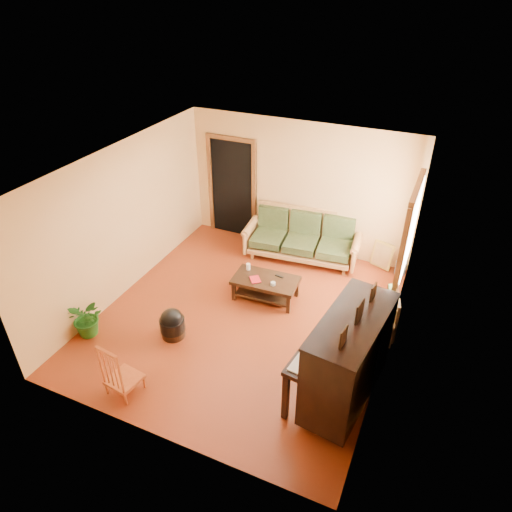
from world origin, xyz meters
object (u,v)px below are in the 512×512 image
at_px(sofa, 302,237).
at_px(coffee_table, 266,288).
at_px(potted_plant, 87,318).
at_px(armchair, 371,312).
at_px(piano, 348,361).
at_px(footstool, 173,326).
at_px(red_chair, 122,368).
at_px(ceramic_crock, 400,268).

height_order(sofa, coffee_table, sofa).
xyz_separation_m(sofa, potted_plant, (-2.28, -3.46, -0.15)).
bearing_deg(potted_plant, sofa, 56.64).
xyz_separation_m(armchair, piano, (-0.03, -1.44, 0.27)).
bearing_deg(piano, potted_plant, -167.03).
bearing_deg(potted_plant, piano, 5.44).
bearing_deg(footstool, red_chair, -89.35).
relative_size(piano, potted_plant, 2.44).
bearing_deg(footstool, sofa, 70.04).
xyz_separation_m(sofa, coffee_table, (-0.13, -1.48, -0.27)).
bearing_deg(piano, sofa, 125.99).
xyz_separation_m(footstool, potted_plant, (-1.21, -0.51, 0.13)).
relative_size(coffee_table, potted_plant, 1.73).
height_order(armchair, ceramic_crock, armchair).
relative_size(sofa, red_chair, 2.52).
relative_size(footstool, potted_plant, 0.61).
bearing_deg(piano, armchair, 96.46).
xyz_separation_m(red_chair, potted_plant, (-1.22, 0.69, -0.11)).
xyz_separation_m(coffee_table, ceramic_crock, (2.02, 1.72, -0.07)).
height_order(red_chair, ceramic_crock, red_chair).
xyz_separation_m(coffee_table, armchair, (1.83, -0.17, 0.22)).
bearing_deg(footstool, coffee_table, 57.46).
relative_size(coffee_table, red_chair, 1.28).
height_order(armchair, footstool, armchair).
bearing_deg(coffee_table, piano, -41.72).
bearing_deg(footstool, ceramic_crock, 47.11).
bearing_deg(armchair, sofa, 123.02).
bearing_deg(footstool, armchair, 25.25).
bearing_deg(potted_plant, ceramic_crock, 41.57).
xyz_separation_m(piano, footstool, (-2.75, 0.13, -0.51)).
xyz_separation_m(footstool, red_chair, (0.01, -1.20, 0.25)).
distance_m(sofa, piano, 3.52).
bearing_deg(armchair, red_chair, -150.56).
relative_size(red_chair, potted_plant, 1.35).
bearing_deg(sofa, ceramic_crock, 1.25).
height_order(piano, red_chair, piano).
xyz_separation_m(sofa, armchair, (1.70, -1.65, -0.05)).
bearing_deg(armchair, coffee_table, 161.86).
bearing_deg(red_chair, piano, 28.95).
height_order(piano, footstool, piano).
height_order(sofa, footstool, sofa).
distance_m(coffee_table, potted_plant, 2.93).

